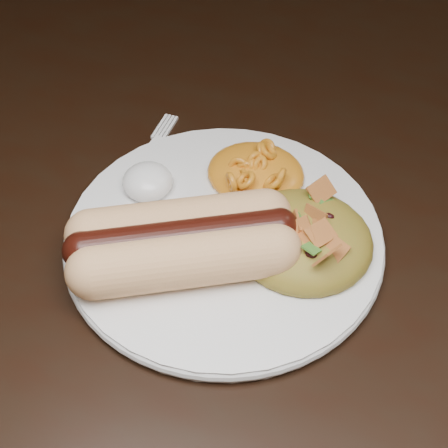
% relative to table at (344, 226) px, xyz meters
% --- Properties ---
extents(table, '(1.60, 0.90, 0.75)m').
position_rel_table_xyz_m(table, '(0.00, 0.00, 0.00)').
color(table, black).
rests_on(table, floor).
extents(plate, '(0.29, 0.29, 0.01)m').
position_rel_table_xyz_m(plate, '(-0.08, -0.13, 0.10)').
color(plate, white).
rests_on(plate, table).
extents(hotdog, '(0.14, 0.13, 0.04)m').
position_rel_table_xyz_m(hotdog, '(-0.10, -0.17, 0.13)').
color(hotdog, '#FFB184').
rests_on(hotdog, plate).
extents(mac_and_cheese, '(0.10, 0.10, 0.03)m').
position_rel_table_xyz_m(mac_and_cheese, '(-0.08, -0.07, 0.12)').
color(mac_and_cheese, orange).
rests_on(mac_and_cheese, plate).
extents(sour_cream, '(0.05, 0.05, 0.03)m').
position_rel_table_xyz_m(sour_cream, '(-0.15, -0.11, 0.12)').
color(sour_cream, white).
rests_on(sour_cream, plate).
extents(taco_salad, '(0.11, 0.10, 0.05)m').
position_rel_table_xyz_m(taco_salad, '(-0.02, -0.13, 0.12)').
color(taco_salad, '#AC4D1B').
rests_on(taco_salad, plate).
extents(fork, '(0.03, 0.13, 0.00)m').
position_rel_table_xyz_m(fork, '(-0.18, -0.09, 0.09)').
color(fork, white).
rests_on(fork, table).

